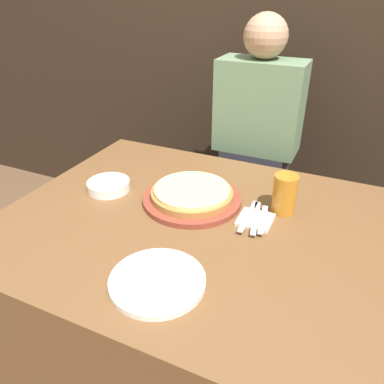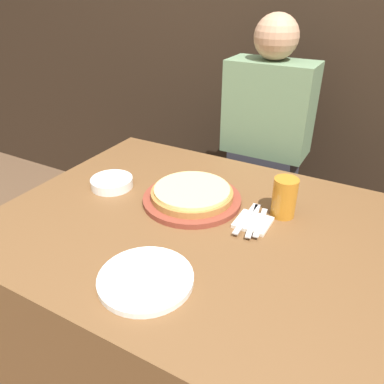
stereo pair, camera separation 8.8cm
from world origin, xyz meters
TOP-DOWN VIEW (x-y plane):
  - ground_plane at (0.00, 0.00)m, footprint 12.00×12.00m
  - back_wall at (0.00, 1.09)m, footprint 6.00×0.05m
  - dining_table at (0.00, 0.00)m, footprint 1.30×1.02m
  - pizza_on_board at (-0.07, 0.11)m, footprint 0.35×0.35m
  - beer_glass at (0.24, 0.18)m, footprint 0.08×0.08m
  - dinner_plate at (0.02, -0.32)m, footprint 0.26×0.26m
  - side_bowl at (-0.39, 0.05)m, footprint 0.16×0.16m
  - napkin_stack at (0.18, 0.08)m, footprint 0.11×0.11m
  - fork at (0.15, 0.08)m, footprint 0.02×0.20m
  - dinner_knife at (0.18, 0.08)m, footprint 0.06×0.20m
  - spoon at (0.20, 0.08)m, footprint 0.05×0.17m
  - diner_person at (-0.01, 0.72)m, footprint 0.39×0.20m

SIDE VIEW (x-z plane):
  - ground_plane at x=0.00m, z-range 0.00..0.00m
  - dining_table at x=0.00m, z-range 0.00..0.72m
  - diner_person at x=-0.01m, z-range -0.01..1.29m
  - napkin_stack at x=0.18m, z-range 0.72..0.73m
  - dinner_plate at x=0.02m, z-range 0.72..0.74m
  - fork at x=0.15m, z-range 0.73..0.74m
  - dinner_knife at x=0.18m, z-range 0.73..0.74m
  - spoon at x=0.20m, z-range 0.73..0.74m
  - side_bowl at x=-0.39m, z-range 0.72..0.75m
  - pizza_on_board at x=-0.07m, z-range 0.72..0.77m
  - beer_glass at x=0.24m, z-range 0.72..0.86m
  - back_wall at x=0.00m, z-range 0.00..2.60m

